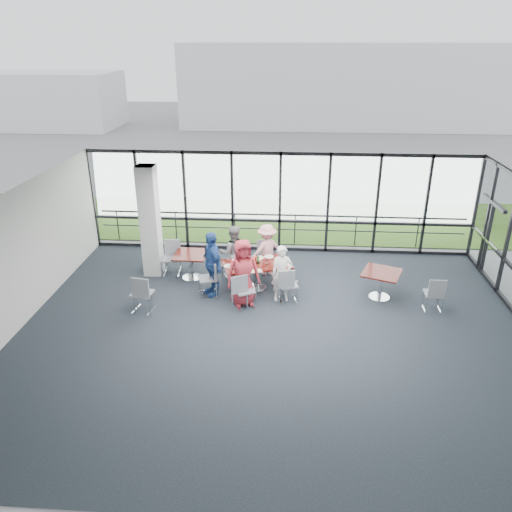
# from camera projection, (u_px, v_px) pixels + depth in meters

# --- Properties ---
(floor) EXTENTS (12.00, 10.00, 0.02)m
(floor) POSITION_uv_depth(u_px,v_px,m) (273.00, 333.00, 11.69)
(floor) COLOR #1D232B
(floor) RESTS_ON ground
(ceiling) EXTENTS (12.00, 10.00, 0.04)m
(ceiling) POSITION_uv_depth(u_px,v_px,m) (275.00, 202.00, 10.40)
(ceiling) COLOR white
(ceiling) RESTS_ON ground
(wall_left) EXTENTS (0.10, 10.00, 3.20)m
(wall_left) POSITION_uv_depth(u_px,v_px,m) (13.00, 263.00, 11.43)
(wall_left) COLOR silver
(wall_left) RESTS_ON ground
(wall_front) EXTENTS (12.00, 0.10, 3.20)m
(wall_front) POSITION_uv_depth(u_px,v_px,m) (259.00, 436.00, 6.48)
(wall_front) COLOR silver
(wall_front) RESTS_ON ground
(curtain_wall_back) EXTENTS (12.00, 0.10, 3.20)m
(curtain_wall_back) POSITION_uv_depth(u_px,v_px,m) (280.00, 203.00, 15.61)
(curtain_wall_back) COLOR white
(curtain_wall_back) RESTS_ON ground
(exit_door) EXTENTS (0.12, 1.60, 2.10)m
(exit_door) POSITION_uv_depth(u_px,v_px,m) (487.00, 239.00, 14.30)
(exit_door) COLOR black
(exit_door) RESTS_ON ground
(structural_column) EXTENTS (0.50, 0.50, 3.20)m
(structural_column) POSITION_uv_depth(u_px,v_px,m) (150.00, 222.00, 14.02)
(structural_column) COLOR silver
(structural_column) RESTS_ON ground
(apron) EXTENTS (80.00, 70.00, 0.02)m
(apron) POSITION_uv_depth(u_px,v_px,m) (282.00, 204.00, 20.83)
(apron) COLOR slate
(apron) RESTS_ON ground
(grass_strip) EXTENTS (80.00, 5.00, 0.01)m
(grass_strip) POSITION_uv_depth(u_px,v_px,m) (281.00, 219.00, 18.99)
(grass_strip) COLOR #2B5116
(grass_strip) RESTS_ON ground
(hangar_main) EXTENTS (24.00, 10.00, 6.00)m
(hangar_main) POSITION_uv_depth(u_px,v_px,m) (340.00, 83.00, 39.44)
(hangar_main) COLOR silver
(hangar_main) RESTS_ON ground
(hangar_aux) EXTENTS (10.00, 6.00, 4.00)m
(hangar_aux) POSITION_uv_depth(u_px,v_px,m) (50.00, 100.00, 37.61)
(hangar_aux) COLOR silver
(hangar_aux) RESTS_ON ground
(guard_rail) EXTENTS (12.00, 0.06, 0.06)m
(guard_rail) POSITION_uv_depth(u_px,v_px,m) (280.00, 229.00, 16.60)
(guard_rail) COLOR #2D2D33
(guard_rail) RESTS_ON ground
(main_table) EXTENTS (2.03, 1.51, 0.75)m
(main_table) POSITION_uv_depth(u_px,v_px,m) (257.00, 268.00, 13.52)
(main_table) COLOR #3B100D
(main_table) RESTS_ON ground
(side_table_left) EXTENTS (0.95, 0.95, 0.75)m
(side_table_left) POSITION_uv_depth(u_px,v_px,m) (191.00, 257.00, 14.10)
(side_table_left) COLOR #3B100D
(side_table_left) RESTS_ON ground
(side_table_right) EXTENTS (1.20, 1.20, 0.75)m
(side_table_right) POSITION_uv_depth(u_px,v_px,m) (381.00, 276.00, 13.01)
(side_table_right) COLOR #3B100D
(side_table_right) RESTS_ON ground
(diner_near_left) EXTENTS (1.01, 0.84, 1.78)m
(diner_near_left) POSITION_uv_depth(u_px,v_px,m) (243.00, 273.00, 12.61)
(diner_near_left) COLOR #A82A35
(diner_near_left) RESTS_ON ground
(diner_near_right) EXTENTS (0.61, 0.48, 1.51)m
(diner_near_right) POSITION_uv_depth(u_px,v_px,m) (282.00, 274.00, 12.86)
(diner_near_right) COLOR white
(diner_near_right) RESTS_ON ground
(diner_far_left) EXTENTS (0.85, 0.60, 1.61)m
(diner_far_left) POSITION_uv_depth(u_px,v_px,m) (233.00, 253.00, 13.99)
(diner_far_left) COLOR gray
(diner_far_left) RESTS_ON ground
(diner_far_right) EXTENTS (1.11, 0.93, 1.53)m
(diner_far_right) POSITION_uv_depth(u_px,v_px,m) (267.00, 250.00, 14.29)
(diner_far_right) COLOR pink
(diner_far_right) RESTS_ON ground
(diner_end) EXTENTS (1.03, 1.19, 1.79)m
(diner_end) POSITION_uv_depth(u_px,v_px,m) (212.00, 264.00, 13.11)
(diner_end) COLOR navy
(diner_end) RESTS_ON ground
(chair_main_nl) EXTENTS (0.62, 0.62, 0.94)m
(chair_main_nl) POSITION_uv_depth(u_px,v_px,m) (244.00, 291.00, 12.63)
(chair_main_nl) COLOR gray
(chair_main_nl) RESTS_ON ground
(chair_main_nr) EXTENTS (0.54, 0.54, 0.93)m
(chair_main_nr) POSITION_uv_depth(u_px,v_px,m) (288.00, 285.00, 12.94)
(chair_main_nr) COLOR gray
(chair_main_nr) RESTS_ON ground
(chair_main_fl) EXTENTS (0.62, 0.62, 0.92)m
(chair_main_fl) POSITION_uv_depth(u_px,v_px,m) (233.00, 262.00, 14.27)
(chair_main_fl) COLOR gray
(chair_main_fl) RESTS_ON ground
(chair_main_fr) EXTENTS (0.54, 0.54, 0.94)m
(chair_main_fr) POSITION_uv_depth(u_px,v_px,m) (263.00, 258.00, 14.46)
(chair_main_fr) COLOR gray
(chair_main_fr) RESTS_ON ground
(chair_main_end) EXTENTS (0.59, 0.59, 0.95)m
(chair_main_end) POSITION_uv_depth(u_px,v_px,m) (208.00, 278.00, 13.25)
(chair_main_end) COLOR gray
(chair_main_end) RESTS_ON ground
(chair_spare_la) EXTENTS (0.56, 0.56, 0.99)m
(chair_spare_la) POSITION_uv_depth(u_px,v_px,m) (142.00, 293.00, 12.43)
(chair_spare_la) COLOR gray
(chair_spare_la) RESTS_ON ground
(chair_spare_lb) EXTENTS (0.52, 0.52, 0.98)m
(chair_spare_lb) POSITION_uv_depth(u_px,v_px,m) (171.00, 259.00, 14.38)
(chair_spare_lb) COLOR gray
(chair_spare_lb) RESTS_ON ground
(chair_spare_r) EXTENTS (0.45, 0.45, 0.91)m
(chair_spare_r) POSITION_uv_depth(u_px,v_px,m) (434.00, 294.00, 12.51)
(chair_spare_r) COLOR gray
(chair_spare_r) RESTS_ON ground
(plate_nl) EXTENTS (0.24, 0.24, 0.01)m
(plate_nl) POSITION_uv_depth(u_px,v_px,m) (240.00, 270.00, 13.05)
(plate_nl) COLOR white
(plate_nl) RESTS_ON main_table
(plate_nr) EXTENTS (0.27, 0.27, 0.01)m
(plate_nr) POSITION_uv_depth(u_px,v_px,m) (281.00, 266.00, 13.30)
(plate_nr) COLOR white
(plate_nr) RESTS_ON main_table
(plate_fl) EXTENTS (0.24, 0.24, 0.01)m
(plate_fl) POSITION_uv_depth(u_px,v_px,m) (236.00, 260.00, 13.65)
(plate_fl) COLOR white
(plate_fl) RESTS_ON main_table
(plate_fr) EXTENTS (0.27, 0.27, 0.01)m
(plate_fr) POSITION_uv_depth(u_px,v_px,m) (269.00, 256.00, 13.87)
(plate_fr) COLOR white
(plate_fr) RESTS_ON main_table
(plate_end) EXTENTS (0.27, 0.27, 0.01)m
(plate_end) POSITION_uv_depth(u_px,v_px,m) (229.00, 266.00, 13.29)
(plate_end) COLOR white
(plate_end) RESTS_ON main_table
(tumbler_a) EXTENTS (0.08, 0.08, 0.15)m
(tumbler_a) POSITION_uv_depth(u_px,v_px,m) (250.00, 266.00, 13.16)
(tumbler_a) COLOR white
(tumbler_a) RESTS_ON main_table
(tumbler_b) EXTENTS (0.06, 0.06, 0.13)m
(tumbler_b) POSITION_uv_depth(u_px,v_px,m) (267.00, 263.00, 13.36)
(tumbler_b) COLOR white
(tumbler_b) RESTS_ON main_table
(tumbler_c) EXTENTS (0.07, 0.07, 0.14)m
(tumbler_c) POSITION_uv_depth(u_px,v_px,m) (256.00, 258.00, 13.65)
(tumbler_c) COLOR white
(tumbler_c) RESTS_ON main_table
(tumbler_d) EXTENTS (0.06, 0.06, 0.13)m
(tumbler_d) POSITION_uv_depth(u_px,v_px,m) (233.00, 267.00, 13.12)
(tumbler_d) COLOR white
(tumbler_d) RESTS_ON main_table
(menu_a) EXTENTS (0.37, 0.31, 0.00)m
(menu_a) POSITION_uv_depth(u_px,v_px,m) (256.00, 271.00, 13.03)
(menu_a) COLOR white
(menu_a) RESTS_ON main_table
(menu_b) EXTENTS (0.33, 0.26, 0.00)m
(menu_b) POSITION_uv_depth(u_px,v_px,m) (286.00, 264.00, 13.41)
(menu_b) COLOR white
(menu_b) RESTS_ON main_table
(menu_c) EXTENTS (0.35, 0.37, 0.00)m
(menu_c) POSITION_uv_depth(u_px,v_px,m) (260.00, 258.00, 13.80)
(menu_c) COLOR white
(menu_c) RESTS_ON main_table
(condiment_caddy) EXTENTS (0.10, 0.07, 0.04)m
(condiment_caddy) POSITION_uv_depth(u_px,v_px,m) (258.00, 262.00, 13.47)
(condiment_caddy) COLOR black
(condiment_caddy) RESTS_ON main_table
(ketchup_bottle) EXTENTS (0.06, 0.06, 0.18)m
(ketchup_bottle) POSITION_uv_depth(u_px,v_px,m) (256.00, 260.00, 13.46)
(ketchup_bottle) COLOR #AF1711
(ketchup_bottle) RESTS_ON main_table
(green_bottle) EXTENTS (0.05, 0.05, 0.20)m
(green_bottle) POSITION_uv_depth(u_px,v_px,m) (258.00, 260.00, 13.45)
(green_bottle) COLOR #14661D
(green_bottle) RESTS_ON main_table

